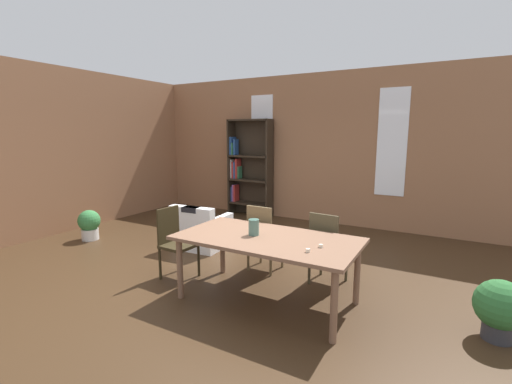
{
  "coord_description": "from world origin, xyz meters",
  "views": [
    {
      "loc": [
        2.49,
        -3.77,
        1.94
      ],
      "look_at": [
        -0.45,
        1.43,
        0.92
      ],
      "focal_mm": 24.56,
      "sensor_mm": 36.0,
      "label": 1
    }
  ],
  "objects_px": {
    "dining_chair_head_left": "(175,240)",
    "bookshelf_tall": "(248,167)",
    "dining_chair_far_left": "(263,236)",
    "armchair_white": "(202,231)",
    "vase_on_table": "(254,227)",
    "potted_plant_by_shelf": "(500,307)",
    "dining_table": "(267,243)",
    "potted_plant_corner": "(89,224)",
    "dining_chair_far_right": "(326,246)"
  },
  "relations": [
    {
      "from": "dining_chair_far_right",
      "to": "dining_chair_head_left",
      "type": "bearing_deg",
      "value": -157.7
    },
    {
      "from": "dining_chair_far_left",
      "to": "bookshelf_tall",
      "type": "height_order",
      "value": "bookshelf_tall"
    },
    {
      "from": "dining_chair_far_right",
      "to": "vase_on_table",
      "type": "bearing_deg",
      "value": -129.45
    },
    {
      "from": "bookshelf_tall",
      "to": "armchair_white",
      "type": "relative_size",
      "value": 2.62
    },
    {
      "from": "dining_chair_head_left",
      "to": "potted_plant_corner",
      "type": "distance_m",
      "value": 2.57
    },
    {
      "from": "dining_table",
      "to": "vase_on_table",
      "type": "height_order",
      "value": "vase_on_table"
    },
    {
      "from": "armchair_white",
      "to": "potted_plant_by_shelf",
      "type": "height_order",
      "value": "armchair_white"
    },
    {
      "from": "bookshelf_tall",
      "to": "potted_plant_by_shelf",
      "type": "height_order",
      "value": "bookshelf_tall"
    },
    {
      "from": "armchair_white",
      "to": "dining_table",
      "type": "bearing_deg",
      "value": -32.12
    },
    {
      "from": "dining_chair_far_left",
      "to": "potted_plant_corner",
      "type": "bearing_deg",
      "value": -175.57
    },
    {
      "from": "dining_chair_head_left",
      "to": "armchair_white",
      "type": "bearing_deg",
      "value": 112.31
    },
    {
      "from": "dining_chair_far_left",
      "to": "dining_chair_head_left",
      "type": "bearing_deg",
      "value": -140.95
    },
    {
      "from": "dining_table",
      "to": "vase_on_table",
      "type": "distance_m",
      "value": 0.24
    },
    {
      "from": "dining_chair_head_left",
      "to": "bookshelf_tall",
      "type": "bearing_deg",
      "value": 105.76
    },
    {
      "from": "dining_table",
      "to": "bookshelf_tall",
      "type": "distance_m",
      "value": 4.39
    },
    {
      "from": "dining_chair_far_left",
      "to": "dining_table",
      "type": "bearing_deg",
      "value": -58.78
    },
    {
      "from": "armchair_white",
      "to": "dining_chair_far_right",
      "type": "bearing_deg",
      "value": -10.16
    },
    {
      "from": "dining_chair_head_left",
      "to": "bookshelf_tall",
      "type": "relative_size",
      "value": 0.42
    },
    {
      "from": "armchair_white",
      "to": "potted_plant_by_shelf",
      "type": "distance_m",
      "value": 4.23
    },
    {
      "from": "potted_plant_corner",
      "to": "dining_chair_far_right",
      "type": "bearing_deg",
      "value": 3.51
    },
    {
      "from": "dining_chair_far_left",
      "to": "potted_plant_by_shelf",
      "type": "xyz_separation_m",
      "value": [
        2.73,
        -0.38,
        -0.19
      ]
    },
    {
      "from": "dining_chair_head_left",
      "to": "potted_plant_by_shelf",
      "type": "height_order",
      "value": "dining_chair_head_left"
    },
    {
      "from": "vase_on_table",
      "to": "dining_chair_far_right",
      "type": "height_order",
      "value": "vase_on_table"
    },
    {
      "from": "dining_chair_far_right",
      "to": "bookshelf_tall",
      "type": "bearing_deg",
      "value": 135.1
    },
    {
      "from": "dining_chair_head_left",
      "to": "dining_chair_far_right",
      "type": "distance_m",
      "value": 2.0
    },
    {
      "from": "dining_chair_far_right",
      "to": "bookshelf_tall",
      "type": "relative_size",
      "value": 0.42
    },
    {
      "from": "dining_chair_head_left",
      "to": "dining_chair_far_left",
      "type": "bearing_deg",
      "value": 39.05
    },
    {
      "from": "dining_table",
      "to": "potted_plant_corner",
      "type": "bearing_deg",
      "value": 172.79
    },
    {
      "from": "dining_table",
      "to": "bookshelf_tall",
      "type": "relative_size",
      "value": 0.92
    },
    {
      "from": "dining_table",
      "to": "potted_plant_by_shelf",
      "type": "xyz_separation_m",
      "value": [
        2.27,
        0.39,
        -0.37
      ]
    },
    {
      "from": "bookshelf_tall",
      "to": "armchair_white",
      "type": "bearing_deg",
      "value": -77.57
    },
    {
      "from": "bookshelf_tall",
      "to": "potted_plant_by_shelf",
      "type": "xyz_separation_m",
      "value": [
        4.69,
        -3.25,
        -0.81
      ]
    },
    {
      "from": "dining_table",
      "to": "vase_on_table",
      "type": "relative_size",
      "value": 11.04
    },
    {
      "from": "dining_chair_far_left",
      "to": "potted_plant_by_shelf",
      "type": "height_order",
      "value": "dining_chair_far_left"
    },
    {
      "from": "potted_plant_corner",
      "to": "vase_on_table",
      "type": "bearing_deg",
      "value": -7.55
    },
    {
      "from": "vase_on_table",
      "to": "dining_chair_far_left",
      "type": "xyz_separation_m",
      "value": [
        -0.29,
        0.76,
        -0.35
      ]
    },
    {
      "from": "dining_chair_far_left",
      "to": "armchair_white",
      "type": "distance_m",
      "value": 1.5
    },
    {
      "from": "vase_on_table",
      "to": "potted_plant_corner",
      "type": "bearing_deg",
      "value": 172.45
    },
    {
      "from": "dining_chair_far_left",
      "to": "bookshelf_tall",
      "type": "distance_m",
      "value": 3.53
    },
    {
      "from": "dining_chair_far_left",
      "to": "bookshelf_tall",
      "type": "relative_size",
      "value": 0.42
    },
    {
      "from": "dining_chair_far_right",
      "to": "potted_plant_corner",
      "type": "relative_size",
      "value": 1.73
    },
    {
      "from": "vase_on_table",
      "to": "dining_chair_head_left",
      "type": "height_order",
      "value": "vase_on_table"
    },
    {
      "from": "bookshelf_tall",
      "to": "vase_on_table",
      "type": "bearing_deg",
      "value": -58.23
    },
    {
      "from": "vase_on_table",
      "to": "potted_plant_by_shelf",
      "type": "bearing_deg",
      "value": 8.96
    },
    {
      "from": "dining_table",
      "to": "dining_chair_far_right",
      "type": "distance_m",
      "value": 0.91
    },
    {
      "from": "dining_chair_far_right",
      "to": "dining_table",
      "type": "bearing_deg",
      "value": -120.75
    },
    {
      "from": "dining_chair_far_left",
      "to": "bookshelf_tall",
      "type": "xyz_separation_m",
      "value": [
        -1.96,
        2.87,
        0.62
      ]
    },
    {
      "from": "dining_table",
      "to": "dining_chair_head_left",
      "type": "bearing_deg",
      "value": 179.86
    },
    {
      "from": "dining_chair_head_left",
      "to": "dining_chair_far_left",
      "type": "height_order",
      "value": "same"
    },
    {
      "from": "dining_chair_far_right",
      "to": "potted_plant_by_shelf",
      "type": "distance_m",
      "value": 1.86
    }
  ]
}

